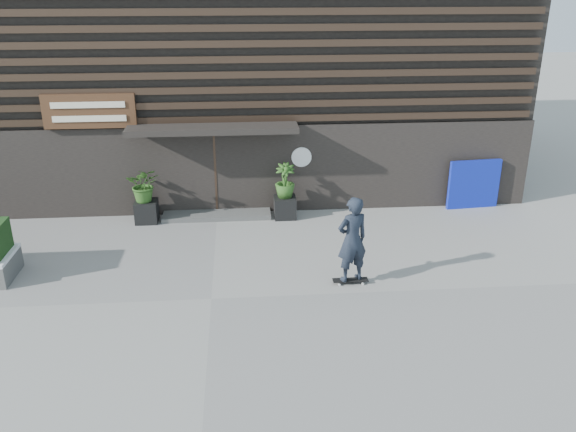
{
  "coord_description": "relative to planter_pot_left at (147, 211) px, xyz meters",
  "views": [
    {
      "loc": [
        0.69,
        -11.11,
        6.35
      ],
      "look_at": [
        1.77,
        1.78,
        1.1
      ],
      "focal_mm": 37.39,
      "sensor_mm": 36.0,
      "label": 1
    }
  ],
  "objects": [
    {
      "name": "ground",
      "position": [
        1.9,
        -4.4,
        -0.3
      ],
      "size": [
        80.0,
        80.0,
        0.0
      ],
      "primitive_type": "plane",
      "color": "gray",
      "rests_on": "ground"
    },
    {
      "name": "building",
      "position": [
        1.9,
        5.56,
        3.69
      ],
      "size": [
        18.0,
        11.0,
        8.0
      ],
      "color": "black",
      "rests_on": "ground"
    },
    {
      "name": "skateboarder",
      "position": [
        4.93,
        -3.98,
        0.75
      ],
      "size": [
        0.82,
        0.67,
        2.03
      ],
      "color": "black",
      "rests_on": "ground"
    },
    {
      "name": "entrance_step",
      "position": [
        1.9,
        0.2,
        -0.24
      ],
      "size": [
        3.0,
        0.8,
        0.12
      ],
      "primitive_type": "cube",
      "color": "#464644",
      "rests_on": "ground"
    },
    {
      "name": "bamboo_right",
      "position": [
        3.8,
        0.0,
        0.78
      ],
      "size": [
        0.54,
        0.54,
        0.96
      ],
      "primitive_type": "imported",
      "color": "#2D591E",
      "rests_on": "planter_pot_right"
    },
    {
      "name": "bamboo_left",
      "position": [
        0.0,
        0.0,
        0.78
      ],
      "size": [
        0.86,
        0.75,
        0.96
      ],
      "primitive_type": "imported",
      "color": "#2D591E",
      "rests_on": "planter_pot_left"
    },
    {
      "name": "blue_tarp",
      "position": [
        9.28,
        0.3,
        0.41
      ],
      "size": [
        1.53,
        0.26,
        1.43
      ],
      "primitive_type": "cube",
      "rotation": [
        0.0,
        0.0,
        0.09
      ],
      "color": "#0C1BA6",
      "rests_on": "ground"
    },
    {
      "name": "planter_pot_left",
      "position": [
        0.0,
        0.0,
        0.0
      ],
      "size": [
        0.6,
        0.6,
        0.6
      ],
      "primitive_type": "cube",
      "color": "black",
      "rests_on": "ground"
    },
    {
      "name": "planter_pot_right",
      "position": [
        3.8,
        0.0,
        0.0
      ],
      "size": [
        0.6,
        0.6,
        0.6
      ],
      "primitive_type": "cube",
      "color": "black",
      "rests_on": "ground"
    }
  ]
}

